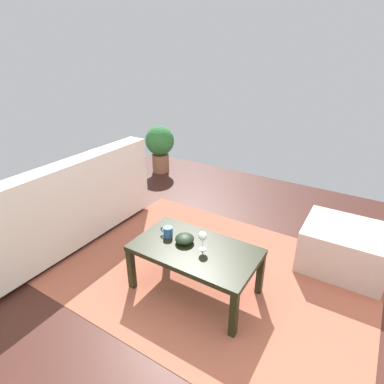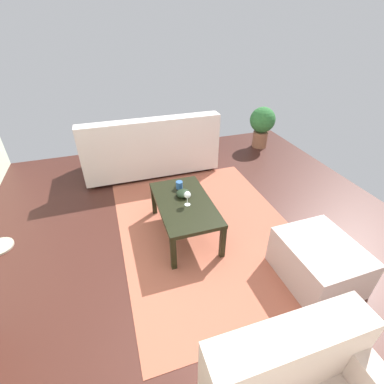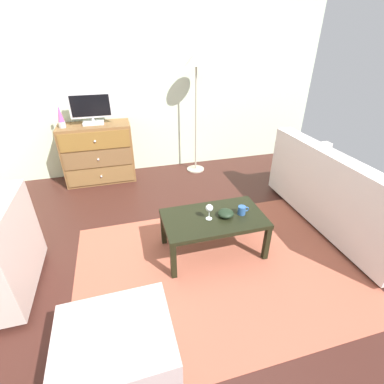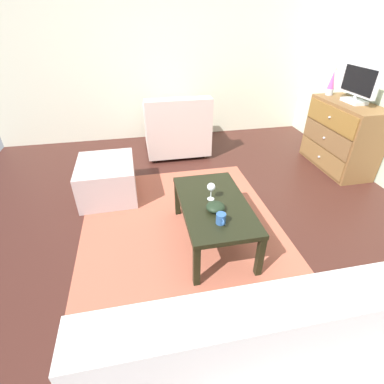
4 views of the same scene
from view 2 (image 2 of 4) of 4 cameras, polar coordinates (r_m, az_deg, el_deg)
name	(u,v)px [view 2 (image 2 of 4)]	position (r m, az deg, el deg)	size (l,w,h in m)	color
ground_plane	(196,248)	(2.99, 0.87, -11.44)	(5.47, 5.16, 0.05)	#3C1D18
area_rug	(207,230)	(3.16, 3.16, -7.83)	(2.60, 1.90, 0.01)	#9E523E
coffee_table	(185,206)	(2.90, -1.56, -2.90)	(0.98, 0.56, 0.42)	black
wine_glass	(187,195)	(2.76, -0.97, -0.71)	(0.07, 0.07, 0.16)	silver
mug	(179,185)	(3.08, -2.66, 1.49)	(0.11, 0.08, 0.08)	#2B528C
bowl_decorative	(183,193)	(2.94, -1.83, -0.28)	(0.15, 0.15, 0.07)	black
couch_large	(150,149)	(4.24, -8.71, 8.73)	(0.85, 1.94, 0.89)	#332319
ottoman	(318,262)	(2.78, 24.67, -13.01)	(0.70, 0.60, 0.40)	#B5A09E
potted_plant	(262,123)	(5.13, 14.32, 13.60)	(0.44, 0.44, 0.72)	brown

